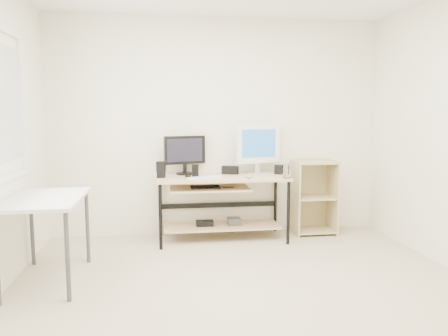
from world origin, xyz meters
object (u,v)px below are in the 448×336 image
side_table (46,206)px  shelf_unit (313,196)px  white_imac (258,145)px  desk (220,194)px  audio_controller (195,171)px  black_monitor (185,152)px

side_table → shelf_unit: 3.09m
side_table → white_imac: white_imac is taller
desk → shelf_unit: shelf_unit is taller
side_table → audio_controller: 1.69m
side_table → audio_controller: bearing=36.0°
desk → shelf_unit: bearing=7.8°
shelf_unit → audio_controller: 1.53m
desk → white_imac: (0.49, 0.16, 0.56)m
desk → white_imac: bearing=18.1°
white_imac → shelf_unit: bearing=-15.6°
desk → black_monitor: black_monitor is taller
black_monitor → audio_controller: size_ratio=3.29×
white_imac → black_monitor: bearing=161.2°
black_monitor → audio_controller: (0.10, -0.27, -0.19)m
white_imac → audio_controller: (-0.77, -0.23, -0.27)m
desk → shelf_unit: 1.19m
shelf_unit → black_monitor: bearing=178.4°
audio_controller → desk: bearing=17.4°
shelf_unit → audio_controller: bearing=-171.1°
shelf_unit → black_monitor: (-1.57, 0.04, 0.56)m
shelf_unit → desk: bearing=-172.2°
desk → audio_controller: 0.41m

